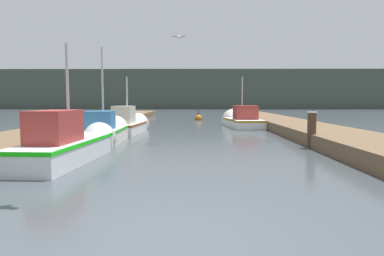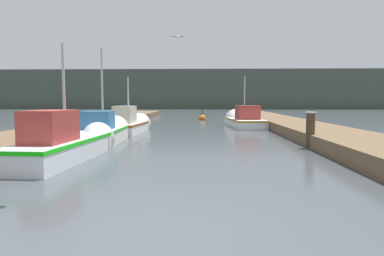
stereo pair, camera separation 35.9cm
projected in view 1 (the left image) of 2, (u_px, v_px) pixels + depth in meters
ground_plane at (171, 242)px, 4.20m from camera, size 200.00×200.00×0.00m
dock_left at (92, 125)px, 20.19m from camera, size 2.88×40.00×0.50m
dock_right at (291, 125)px, 20.05m from camera, size 2.88×40.00×0.50m
distant_shore_ridge at (195, 90)px, 72.80m from camera, size 120.00×16.00×7.63m
fishing_boat_0 at (70, 144)px, 9.88m from camera, size 1.55×5.17×3.64m
fishing_boat_1 at (104, 132)px, 14.30m from camera, size 1.69×4.35×4.30m
fishing_boat_2 at (129, 125)px, 18.29m from camera, size 1.65×4.61×3.36m
fishing_boat_3 at (241, 120)px, 22.34m from camera, size 2.25×5.44×3.78m
mooring_piling_0 at (255, 116)px, 24.57m from camera, size 0.34×0.34×1.18m
mooring_piling_1 at (312, 130)px, 12.37m from camera, size 0.36×0.36×1.31m
channel_buoy at (199, 118)px, 29.52m from camera, size 0.61×0.61×1.11m
seagull_1 at (179, 37)px, 13.96m from camera, size 0.55×0.28×0.12m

